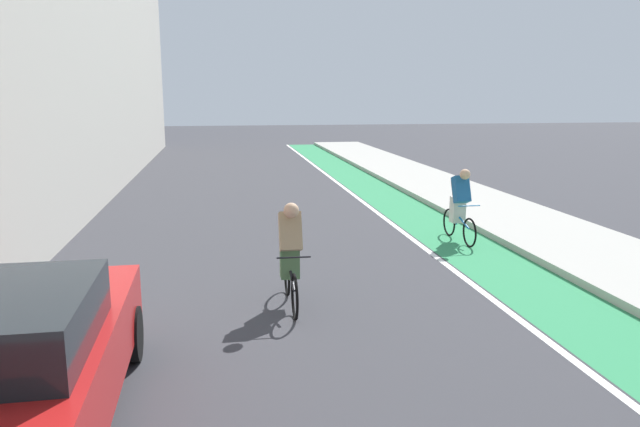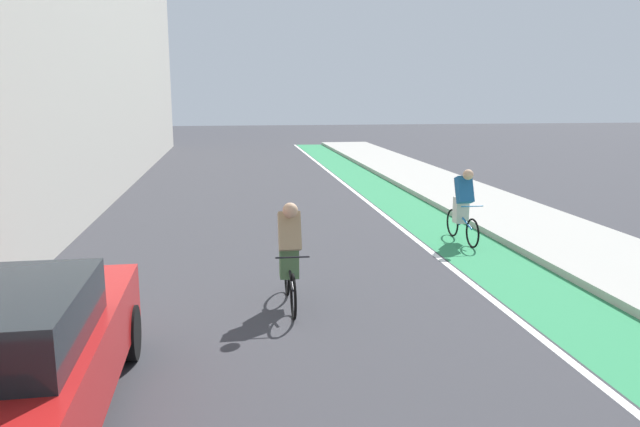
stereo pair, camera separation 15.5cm
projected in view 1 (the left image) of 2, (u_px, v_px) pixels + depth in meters
ground_plane at (283, 227)px, 14.46m from camera, size 95.06×95.06×0.00m
bike_lane_paint at (403, 208)px, 16.97m from camera, size 1.60×43.21×0.00m
lane_divider_stripe at (372, 209)px, 16.83m from camera, size 0.12×43.21×0.00m
sidewalk_right at (478, 203)px, 17.31m from camera, size 2.81×43.21×0.14m
parked_sedan_red at (2, 369)px, 5.26m from camera, size 1.96×4.55×1.53m
cyclist_trailing at (290, 251)px, 8.95m from camera, size 0.48×1.71×1.61m
cyclist_far at (460, 203)px, 12.97m from camera, size 0.48×1.67×1.59m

